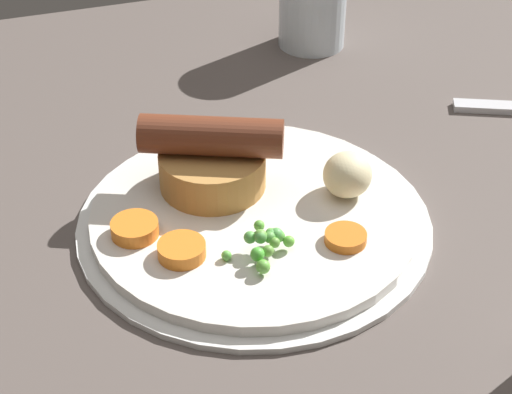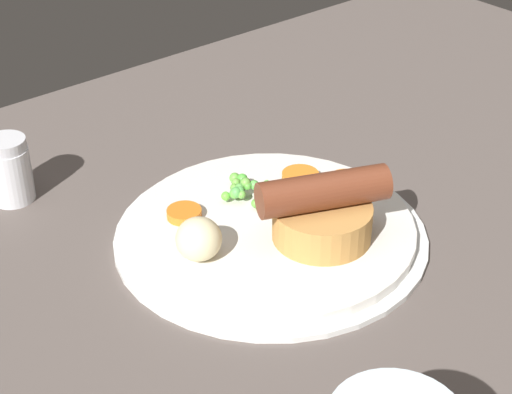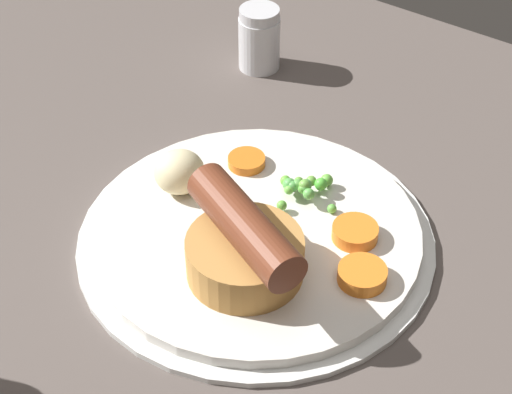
{
  "view_description": "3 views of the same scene",
  "coord_description": "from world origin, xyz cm",
  "views": [
    {
      "loc": [
        9.96,
        50.02,
        42.29
      ],
      "look_at": [
        -5.48,
        4.05,
        6.58
      ],
      "focal_mm": 60.0,
      "sensor_mm": 36.0,
      "label": 1
    },
    {
      "loc": [
        -44.28,
        -41.61,
        44.3
      ],
      "look_at": [
        -6.03,
        4.36,
        6.4
      ],
      "focal_mm": 60.0,
      "sensor_mm": 36.0,
      "label": 2
    },
    {
      "loc": [
        20.65,
        -33.9,
        46.95
      ],
      "look_at": [
        -6.69,
        3.98,
        6.05
      ],
      "focal_mm": 60.0,
      "sensor_mm": 36.0,
      "label": 3
    }
  ],
  "objects": [
    {
      "name": "sausage_pudding",
      "position": [
        -3.81,
        -1.28,
        6.83
      ],
      "size": [
        10.87,
        8.05,
        5.87
      ],
      "rotation": [
        0.0,
        0.0,
        2.74
      ],
      "color": "#BC8442",
      "rests_on": "dinner_plate"
    },
    {
      "name": "salt_shaker",
      "position": [
        -19.5,
        22.25,
        5.97
      ],
      "size": [
        3.88,
        3.88,
        6.03
      ],
      "color": "silver",
      "rests_on": "dining_table"
    },
    {
      "name": "carrot_slice_4",
      "position": [
        3.08,
        2.74,
        4.93
      ],
      "size": [
        4.38,
        4.38,
        1.05
      ],
      "primitive_type": "cylinder",
      "rotation": [
        0.0,
        0.0,
        1.94
      ],
      "color": "orange",
      "rests_on": "dinner_plate"
    },
    {
      "name": "pea_pile",
      "position": [
        -4.94,
        7.6,
        5.41
      ],
      "size": [
        5.15,
        5.2,
        1.9
      ],
      "color": "#54A147",
      "rests_on": "dinner_plate"
    },
    {
      "name": "carrot_slice_0",
      "position": [
        0.54,
        6.06,
        4.91
      ],
      "size": [
        4.45,
        4.45,
        1.02
      ],
      "primitive_type": "cylinder",
      "rotation": [
        0.0,
        0.0,
        4.26
      ],
      "color": "orange",
      "rests_on": "dinner_plate"
    },
    {
      "name": "potato_chunk_0",
      "position": [
        -13.02,
        2.91,
        6.09
      ],
      "size": [
        5.23,
        5.27,
        3.37
      ],
      "primitive_type": "ellipsoid",
      "rotation": [
        0.0,
        0.0,
        4.06
      ],
      "color": "beige",
      "rests_on": "dinner_plate"
    },
    {
      "name": "carrot_slice_2",
      "position": [
        -10.66,
        8.22,
        4.77
      ],
      "size": [
        4.01,
        4.01,
        0.74
      ],
      "primitive_type": "cylinder",
      "rotation": [
        0.0,
        0.0,
        2.64
      ],
      "color": "orange",
      "rests_on": "dinner_plate"
    },
    {
      "name": "dining_table",
      "position": [
        0.0,
        0.0,
        1.5
      ],
      "size": [
        110.0,
        80.0,
        3.0
      ],
      "primitive_type": "cube",
      "color": "#564C47",
      "rests_on": "ground"
    },
    {
      "name": "dinner_plate",
      "position": [
        -5.79,
        2.73,
        3.57
      ],
      "size": [
        26.17,
        26.17,
        1.4
      ],
      "color": "silver",
      "rests_on": "dining_table"
    }
  ]
}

